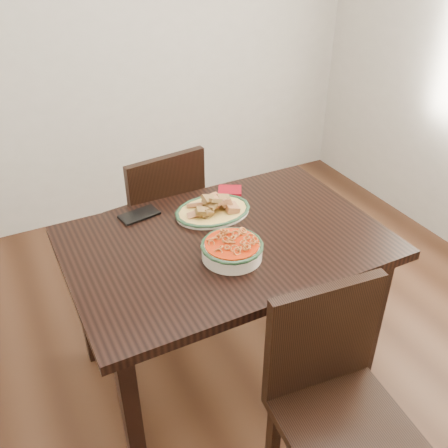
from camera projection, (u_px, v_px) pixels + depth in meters
name	position (u px, v px, depth m)	size (l,w,h in m)	color
floor	(243.00, 370.00, 2.42)	(3.50, 3.50, 0.00)	#351D11
wall_back	(107.00, 22.00, 3.02)	(3.50, 0.10, 2.60)	beige
dining_table	(226.00, 256.00, 2.10)	(1.29, 0.86, 0.75)	black
chair_far	(160.00, 216.00, 2.67)	(0.47, 0.47, 0.89)	black
chair_near	(334.00, 394.00, 1.71)	(0.46, 0.46, 0.89)	black
fish_plate	(213.00, 205.00, 2.19)	(0.34, 0.26, 0.11)	silver
noodle_bowl	(232.00, 248.00, 1.92)	(0.25, 0.25, 0.08)	beige
smartphone	(139.00, 215.00, 2.19)	(0.17, 0.09, 0.01)	black
napkin	(230.00, 190.00, 2.38)	(0.11, 0.09, 0.01)	maroon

